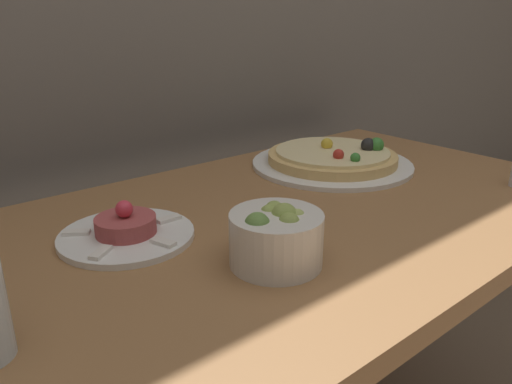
{
  "coord_description": "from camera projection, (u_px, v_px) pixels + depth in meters",
  "views": [
    {
      "loc": [
        -0.49,
        -0.24,
        1.06
      ],
      "look_at": [
        0.03,
        0.37,
        0.77
      ],
      "focal_mm": 35.0,
      "sensor_mm": 36.0,
      "label": 1
    }
  ],
  "objects": [
    {
      "name": "pizza_plate",
      "position": [
        333.0,
        159.0,
        1.13
      ],
      "size": [
        0.36,
        0.36,
        0.06
      ],
      "color": "white",
      "rests_on": "dining_table"
    },
    {
      "name": "small_bowl",
      "position": [
        276.0,
        237.0,
        0.68
      ],
      "size": [
        0.13,
        0.13,
        0.09
      ],
      "color": "silver",
      "rests_on": "dining_table"
    },
    {
      "name": "tartare_plate",
      "position": [
        126.0,
        231.0,
        0.77
      ],
      "size": [
        0.21,
        0.21,
        0.06
      ],
      "color": "white",
      "rests_on": "dining_table"
    },
    {
      "name": "dining_table",
      "position": [
        255.0,
        276.0,
        0.86
      ],
      "size": [
        1.38,
        0.69,
        0.73
      ],
      "color": "olive",
      "rests_on": "ground_plane"
    }
  ]
}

